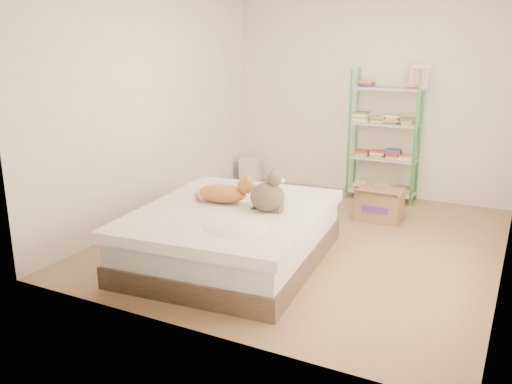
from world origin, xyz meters
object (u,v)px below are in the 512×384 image
Objects in this scene: cardboard_box at (379,205)px; white_bin at (250,170)px; orange_cat at (222,191)px; grey_cat at (267,191)px; shelf_unit at (385,139)px; bed at (232,235)px.

cardboard_box is 1.41× the size of white_bin.
grey_cat is (0.51, -0.05, 0.08)m from orange_cat.
orange_cat is 2.74m from shelf_unit.
shelf_unit is (0.73, 2.72, 0.54)m from bed.
cardboard_box is at bearing -20.96° from white_bin.
bed is at bearing -48.50° from orange_cat.
shelf_unit reaches higher than white_bin.
shelf_unit is 4.80× the size of white_bin.
orange_cat is 1.11× the size of cardboard_box.
shelf_unit is at bearing -21.14° from grey_cat.
grey_cat is at bearing -17.70° from orange_cat.
bed is 1.25× the size of shelf_unit.
bed is at bearing -65.52° from white_bin.
grey_cat is 1.96m from cardboard_box.
orange_cat reaches higher than cardboard_box.
cardboard_box reaches higher than white_bin.
white_bin is (-1.96, -0.03, -0.62)m from shelf_unit.
shelf_unit is (0.92, 2.58, 0.17)m from orange_cat.
grey_cat is (0.33, 0.08, 0.46)m from bed.
shelf_unit is at bearing 0.90° from white_bin.
bed is at bearing 91.54° from grey_cat.
white_bin is (-1.22, 2.69, -0.08)m from bed.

